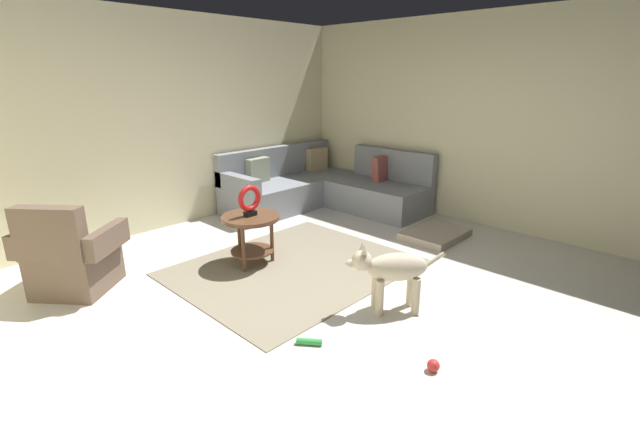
{
  "coord_description": "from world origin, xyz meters",
  "views": [
    {
      "loc": [
        -2.69,
        -2.4,
        1.92
      ],
      "look_at": [
        0.45,
        0.6,
        0.55
      ],
      "focal_mm": 24.48,
      "sensor_mm": 36.0,
      "label": 1
    }
  ],
  "objects_px": {
    "sectional_couch": "(323,188)",
    "dog": "(392,270)",
    "side_table": "(251,227)",
    "torus_sculpture": "(250,200)",
    "dog_toy_ball": "(433,365)",
    "dog_bed_mat": "(435,234)",
    "armchair": "(71,259)",
    "dog_toy_rope": "(309,342)"
  },
  "relations": [
    {
      "from": "side_table",
      "to": "dog",
      "type": "height_order",
      "value": "dog"
    },
    {
      "from": "torus_sculpture",
      "to": "dog_toy_ball",
      "type": "bearing_deg",
      "value": -96.36
    },
    {
      "from": "sectional_couch",
      "to": "dog_bed_mat",
      "type": "bearing_deg",
      "value": -90.36
    },
    {
      "from": "dog_bed_mat",
      "to": "dog_toy_rope",
      "type": "xyz_separation_m",
      "value": [
        -2.69,
        -0.48,
        -0.02
      ]
    },
    {
      "from": "sectional_couch",
      "to": "dog_bed_mat",
      "type": "height_order",
      "value": "sectional_couch"
    },
    {
      "from": "dog",
      "to": "sectional_couch",
      "type": "bearing_deg",
      "value": 3.36
    },
    {
      "from": "side_table",
      "to": "dog_toy_rope",
      "type": "height_order",
      "value": "side_table"
    },
    {
      "from": "armchair",
      "to": "dog_toy_rope",
      "type": "relative_size",
      "value": 5.2
    },
    {
      "from": "sectional_couch",
      "to": "armchair",
      "type": "distance_m",
      "value": 3.61
    },
    {
      "from": "dog_bed_mat",
      "to": "dog_toy_ball",
      "type": "xyz_separation_m",
      "value": [
        -2.32,
        -1.3,
        -0.0
      ]
    },
    {
      "from": "dog_bed_mat",
      "to": "dog_toy_rope",
      "type": "distance_m",
      "value": 2.73
    },
    {
      "from": "armchair",
      "to": "dog_toy_rope",
      "type": "distance_m",
      "value": 2.38
    },
    {
      "from": "dog",
      "to": "dog_toy_rope",
      "type": "relative_size",
      "value": 3.57
    },
    {
      "from": "dog_bed_mat",
      "to": "dog",
      "type": "height_order",
      "value": "dog"
    },
    {
      "from": "dog_toy_rope",
      "to": "armchair",
      "type": "bearing_deg",
      "value": 112.45
    },
    {
      "from": "sectional_couch",
      "to": "dog",
      "type": "relative_size",
      "value": 3.28
    },
    {
      "from": "sectional_couch",
      "to": "dog_bed_mat",
      "type": "xyz_separation_m",
      "value": [
        -0.01,
        -1.93,
        -0.25
      ]
    },
    {
      "from": "side_table",
      "to": "dog_bed_mat",
      "type": "relative_size",
      "value": 0.75
    },
    {
      "from": "armchair",
      "to": "dog",
      "type": "relative_size",
      "value": 1.45
    },
    {
      "from": "sectional_couch",
      "to": "torus_sculpture",
      "type": "xyz_separation_m",
      "value": [
        -2.07,
        -0.92,
        0.42
      ]
    },
    {
      "from": "sectional_couch",
      "to": "side_table",
      "type": "height_order",
      "value": "sectional_couch"
    },
    {
      "from": "torus_sculpture",
      "to": "dog_toy_rope",
      "type": "xyz_separation_m",
      "value": [
        -0.63,
        -1.49,
        -0.69
      ]
    },
    {
      "from": "sectional_couch",
      "to": "side_table",
      "type": "distance_m",
      "value": 2.27
    },
    {
      "from": "dog_toy_ball",
      "to": "sectional_couch",
      "type": "bearing_deg",
      "value": 54.23
    },
    {
      "from": "sectional_couch",
      "to": "armchair",
      "type": "bearing_deg",
      "value": -176.37
    },
    {
      "from": "armchair",
      "to": "dog",
      "type": "distance_m",
      "value": 2.9
    },
    {
      "from": "side_table",
      "to": "dog_toy_ball",
      "type": "height_order",
      "value": "side_table"
    },
    {
      "from": "dog_bed_mat",
      "to": "armchair",
      "type": "bearing_deg",
      "value": 154.58
    },
    {
      "from": "side_table",
      "to": "dog_bed_mat",
      "type": "distance_m",
      "value": 2.33
    },
    {
      "from": "side_table",
      "to": "dog",
      "type": "distance_m",
      "value": 1.64
    },
    {
      "from": "armchair",
      "to": "dog_bed_mat",
      "type": "distance_m",
      "value": 3.98
    },
    {
      "from": "side_table",
      "to": "torus_sculpture",
      "type": "relative_size",
      "value": 1.84
    },
    {
      "from": "armchair",
      "to": "dog",
      "type": "bearing_deg",
      "value": -2.54
    },
    {
      "from": "dog_toy_ball",
      "to": "dog_toy_rope",
      "type": "xyz_separation_m",
      "value": [
        -0.37,
        0.83,
        -0.02
      ]
    },
    {
      "from": "sectional_couch",
      "to": "dog_toy_ball",
      "type": "relative_size",
      "value": 26.02
    },
    {
      "from": "sectional_couch",
      "to": "dog",
      "type": "distance_m",
      "value": 3.16
    },
    {
      "from": "armchair",
      "to": "dog_bed_mat",
      "type": "xyz_separation_m",
      "value": [
        3.59,
        -1.71,
        -0.28
      ]
    },
    {
      "from": "armchair",
      "to": "torus_sculpture",
      "type": "relative_size",
      "value": 3.06
    },
    {
      "from": "torus_sculpture",
      "to": "dog_toy_rope",
      "type": "relative_size",
      "value": 1.7
    },
    {
      "from": "torus_sculpture",
      "to": "dog_toy_rope",
      "type": "distance_m",
      "value": 1.75
    },
    {
      "from": "side_table",
      "to": "dog_toy_rope",
      "type": "distance_m",
      "value": 1.66
    },
    {
      "from": "side_table",
      "to": "dog_toy_ball",
      "type": "distance_m",
      "value": 2.36
    }
  ]
}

